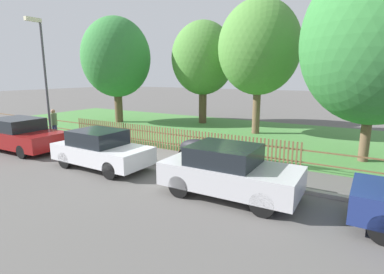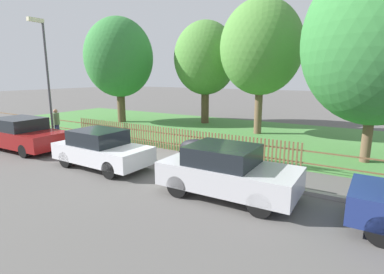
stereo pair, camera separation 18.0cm
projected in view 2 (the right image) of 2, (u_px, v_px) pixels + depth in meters
ground_plane at (134, 161)px, 12.08m from camera, size 120.00×120.00×0.00m
kerb_stone at (135, 159)px, 12.15m from camera, size 33.32×0.20×0.12m
grass_strip at (218, 131)px, 18.42m from camera, size 33.32×10.62×0.01m
park_fence at (167, 138)px, 13.90m from camera, size 33.32×0.05×1.03m
parked_car_silver_hatchback at (22, 134)px, 13.86m from camera, size 4.62×1.99×1.47m
parked_car_black_saloon at (101, 149)px, 11.16m from camera, size 3.83×1.73×1.41m
parked_car_navy_estate at (227, 171)px, 8.48m from camera, size 3.89×1.82×1.47m
covered_motorcycle at (200, 150)px, 11.35m from camera, size 1.91×0.80×1.02m
tree_nearest_kerb at (119, 58)px, 21.23m from camera, size 4.83×4.83×7.40m
tree_behind_motorcycle at (205, 59)px, 20.72m from camera, size 4.37×4.37×7.06m
tree_mid_park at (261, 48)px, 16.74m from camera, size 4.60×4.60×7.57m
tree_far_left at (379, 40)px, 11.02m from camera, size 5.50×5.50×7.83m
pedestrian_near_fence at (56, 122)px, 16.06m from camera, size 0.38×0.37×1.63m
street_lamp at (45, 68)px, 14.66m from camera, size 0.20×0.78×6.03m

